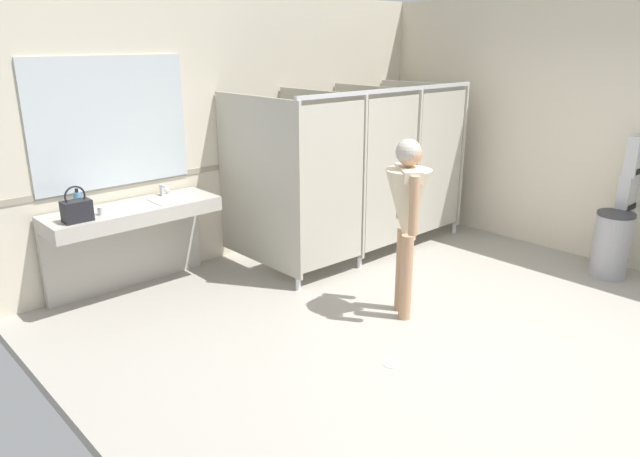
% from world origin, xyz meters
% --- Properties ---
extents(ground_plane, '(5.84, 6.98, 0.10)m').
position_xyz_m(ground_plane, '(0.00, 0.00, -0.05)').
color(ground_plane, '#9E998E').
extents(wall_back, '(5.84, 0.12, 2.88)m').
position_xyz_m(wall_back, '(0.00, 3.25, 1.44)').
color(wall_back, beige).
rests_on(wall_back, ground_plane).
extents(wall_side_right, '(0.12, 6.98, 2.88)m').
position_xyz_m(wall_side_right, '(2.68, 0.00, 1.44)').
color(wall_side_right, beige).
rests_on(wall_side_right, ground_plane).
extents(wall_back_tile_band, '(5.84, 0.01, 0.06)m').
position_xyz_m(wall_back_tile_band, '(0.00, 3.19, 1.05)').
color(wall_back_tile_band, '#9E937F').
rests_on(wall_back_tile_band, wall_back).
extents(vanity_counter, '(1.64, 0.56, 1.00)m').
position_xyz_m(vanity_counter, '(-1.62, 2.98, 0.65)').
color(vanity_counter, '#B2ADA3').
rests_on(vanity_counter, ground_plane).
extents(mirror_panel, '(1.54, 0.02, 1.22)m').
position_xyz_m(mirror_panel, '(-1.62, 3.18, 1.65)').
color(mirror_panel, silver).
rests_on(mirror_panel, wall_back).
extents(bathroom_stalls, '(2.74, 1.37, 1.91)m').
position_xyz_m(bathroom_stalls, '(0.91, 2.29, 1.00)').
color(bathroom_stalls, '#B2AD9E').
rests_on(bathroom_stalls, ground_plane).
extents(paper_towel_dispenser_upper, '(0.37, 0.13, 0.42)m').
position_xyz_m(paper_towel_dispenser_upper, '(2.55, -0.10, 1.26)').
color(paper_towel_dispenser_upper, '#B7BABF').
rests_on(paper_towel_dispenser_upper, wall_side_right).
extents(paper_towel_dispenser_lower, '(0.36, 0.13, 0.41)m').
position_xyz_m(paper_towel_dispenser_lower, '(2.55, -0.07, 0.86)').
color(paper_towel_dispenser_lower, '#B7BABF').
rests_on(paper_towel_dispenser_lower, wall_side_right).
extents(trash_bin, '(0.38, 0.38, 0.70)m').
position_xyz_m(trash_bin, '(2.23, -0.09, 0.35)').
color(trash_bin, '#99999E').
rests_on(trash_bin, ground_plane).
extents(person_standing, '(0.56, 0.56, 1.61)m').
position_xyz_m(person_standing, '(-0.08, 0.81, 1.02)').
color(person_standing, tan).
rests_on(person_standing, ground_plane).
extents(handbag, '(0.24, 0.15, 0.32)m').
position_xyz_m(handbag, '(-2.19, 2.75, 0.99)').
color(handbag, black).
rests_on(handbag, vanity_counter).
extents(soap_dispenser, '(0.07, 0.07, 0.22)m').
position_xyz_m(soap_dispenser, '(-2.06, 3.06, 0.98)').
color(soap_dispenser, teal).
rests_on(soap_dispenser, vanity_counter).
extents(paper_cup, '(0.07, 0.07, 0.08)m').
position_xyz_m(paper_cup, '(-1.96, 2.79, 0.93)').
color(paper_cup, white).
rests_on(paper_cup, vanity_counter).
extents(floor_drain_cover, '(0.14, 0.14, 0.01)m').
position_xyz_m(floor_drain_cover, '(-0.82, 0.30, 0.00)').
color(floor_drain_cover, '#B7BABF').
rests_on(floor_drain_cover, ground_plane).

